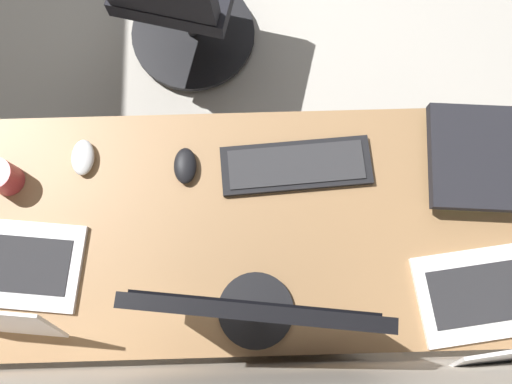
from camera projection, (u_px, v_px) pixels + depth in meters
name	position (u px, v px, depth m)	size (l,w,h in m)	color
desk	(256.00, 232.00, 1.43)	(1.80, 0.67, 0.73)	#936D47
drawer_pedestal	(284.00, 251.00, 1.72)	(0.40, 0.51, 0.69)	#936D47
monitor_primary	(256.00, 310.00, 1.06)	(0.51, 0.20, 0.43)	black
laptop_leftmost	(16.00, 286.00, 1.27)	(0.32, 0.32, 0.23)	silver
laptop_left	(489.00, 318.00, 1.25)	(0.34, 0.33, 0.23)	white
keyboard_main	(296.00, 165.00, 1.38)	(0.43, 0.17, 0.02)	black
mouse_main	(185.00, 166.00, 1.38)	(0.06, 0.10, 0.03)	black
mouse_spare	(83.00, 157.00, 1.38)	(0.06, 0.10, 0.03)	silver
book_stack_near	(473.00, 157.00, 1.36)	(0.26, 0.31, 0.06)	#3D8456
coffee_mug	(1.00, 177.00, 1.34)	(0.13, 0.09, 0.09)	#A53338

